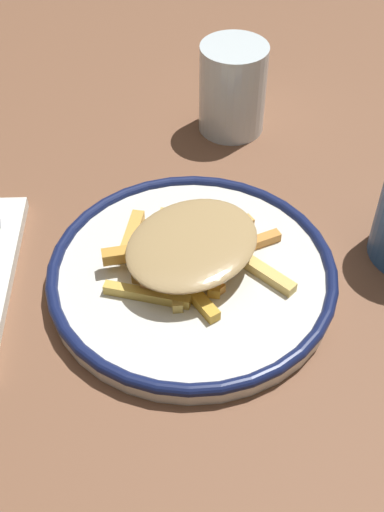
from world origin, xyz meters
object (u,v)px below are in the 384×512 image
Objects in this scene: plate at (192,274)px; salt_shaker at (250,76)px; water_glass at (233,89)px; fries_heap at (187,249)px.

salt_shaker reaches higher than plate.
salt_shaker is at bearing 68.09° from water_glass.
plate is 0.33m from salt_shaker.
water_glass is at bearing 80.61° from plate.
water_glass is at bearing 79.27° from fries_heap.
water_glass reaches higher than plate.
plate is 0.03m from fries_heap.
plate is at bearing -101.83° from salt_shaker.
salt_shaker is (0.02, 0.06, -0.02)m from water_glass.
fries_heap is (-0.00, 0.01, 0.03)m from plate.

